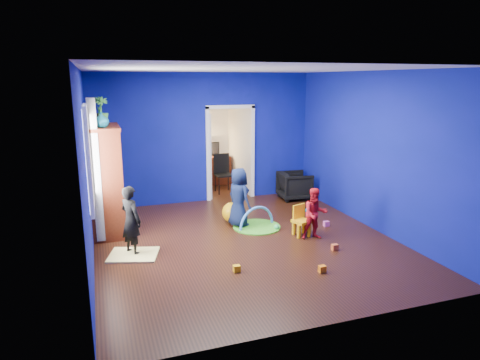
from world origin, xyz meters
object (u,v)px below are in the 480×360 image
object	(u,v)px
armchair	(295,186)
play_mat	(257,227)
study_desk	(213,170)
child_black	(131,220)
vase	(101,120)
toddler_red	(315,214)
tv_armoire	(106,180)
kid_chair	(302,222)
child_navy	(239,198)
crt_tv	(108,178)
folding_chair	(224,174)
hopper_ball	(232,212)

from	to	relation	value
armchair	play_mat	bearing A→B (deg)	140.35
study_desk	play_mat	bearing A→B (deg)	-92.45
armchair	study_desk	distance (m)	2.49
child_black	vase	distance (m)	1.78
study_desk	toddler_red	bearing A→B (deg)	-82.42
tv_armoire	vase	bearing A→B (deg)	-90.00
vase	play_mat	world-z (taller)	vase
kid_chair	tv_armoire	bearing A→B (deg)	139.64
toddler_red	kid_chair	bearing A→B (deg)	135.74
armchair	vase	world-z (taller)	vase
child_black	vase	world-z (taller)	vase
child_navy	crt_tv	world-z (taller)	crt_tv
child_navy	toddler_red	distance (m)	1.49
folding_chair	tv_armoire	bearing A→B (deg)	-144.07
tv_armoire	study_desk	size ratio (longest dim) A/B	2.23
child_black	hopper_ball	size ratio (longest dim) A/B	2.79
armchair	tv_armoire	world-z (taller)	tv_armoire
toddler_red	tv_armoire	size ratio (longest dim) A/B	0.47
toddler_red	kid_chair	size ratio (longest dim) A/B	1.83
kid_chair	crt_tv	bearing A→B (deg)	139.39
study_desk	folding_chair	world-z (taller)	folding_chair
tv_armoire	kid_chair	xyz separation A→B (m)	(3.27, -1.31, -0.73)
play_mat	folding_chair	xyz separation A→B (m)	(0.16, 2.69, 0.45)
child_black	armchair	bearing A→B (deg)	-95.54
toddler_red	play_mat	world-z (taller)	toddler_red
child_navy	study_desk	world-z (taller)	child_navy
armchair	child_black	world-z (taller)	child_black
child_black	toddler_red	world-z (taller)	child_black
armchair	tv_armoire	xyz separation A→B (m)	(-4.22, -0.94, 0.66)
child_navy	crt_tv	distance (m)	2.42
child_black	hopper_ball	xyz separation A→B (m)	(2.00, 0.96, -0.36)
child_navy	study_desk	size ratio (longest dim) A/B	1.29
child_black	kid_chair	distance (m)	2.97
kid_chair	child_navy	bearing A→B (deg)	118.01
study_desk	folding_chair	size ratio (longest dim) A/B	0.96
vase	folding_chair	world-z (taller)	vase
armchair	kid_chair	bearing A→B (deg)	161.85
child_navy	toddler_red	size ratio (longest dim) A/B	1.24
toddler_red	study_desk	bearing A→B (deg)	106.45
child_navy	tv_armoire	world-z (taller)	tv_armoire
crt_tv	play_mat	bearing A→B (deg)	-13.82
hopper_ball	kid_chair	xyz separation A→B (m)	(0.95, -1.10, 0.05)
hopper_ball	kid_chair	bearing A→B (deg)	-49.22
armchair	toddler_red	world-z (taller)	toddler_red
armchair	child_navy	xyz separation A→B (m)	(-1.86, -1.40, 0.25)
child_navy	play_mat	distance (m)	0.66
tv_armoire	armchair	bearing A→B (deg)	12.59
toddler_red	crt_tv	bearing A→B (deg)	164.84
kid_chair	folding_chair	world-z (taller)	folding_chair
vase	armchair	bearing A→B (deg)	16.40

